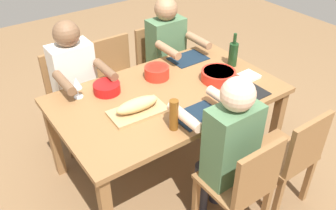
% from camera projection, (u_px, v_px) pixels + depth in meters
% --- Properties ---
extents(ground_plane, '(8.00, 8.00, 0.00)m').
position_uv_depth(ground_plane, '(168.00, 164.00, 3.13)').
color(ground_plane, brown).
extents(dining_table, '(1.70, 1.03, 0.74)m').
position_uv_depth(dining_table, '(168.00, 102.00, 2.76)').
color(dining_table, olive).
rests_on(dining_table, ground_plane).
extents(chair_near_left, '(0.40, 0.40, 0.85)m').
position_uv_depth(chair_near_left, '(158.00, 64.00, 3.64)').
color(chair_near_left, olive).
rests_on(chair_near_left, ground_plane).
extents(diner_near_left, '(0.41, 0.53, 1.20)m').
position_uv_depth(diner_near_left, '(169.00, 51.00, 3.40)').
color(diner_near_left, '#2D2D38').
rests_on(diner_near_left, ground_plane).
extents(chair_far_center, '(0.40, 0.40, 0.85)m').
position_uv_depth(chair_far_center, '(243.00, 184.00, 2.30)').
color(chair_far_center, olive).
rests_on(chair_far_center, ground_plane).
extents(diner_far_center, '(0.41, 0.53, 1.20)m').
position_uv_depth(diner_far_center, '(226.00, 143.00, 2.30)').
color(diner_far_center, '#2D2D38').
rests_on(diner_far_center, ground_plane).
extents(chair_near_right, '(0.40, 0.40, 0.85)m').
position_uv_depth(chair_near_right, '(71.00, 92.00, 3.20)').
color(chair_near_right, olive).
rests_on(chair_near_right, ground_plane).
extents(diner_near_right, '(0.41, 0.53, 1.20)m').
position_uv_depth(diner_near_right, '(76.00, 80.00, 2.95)').
color(diner_near_right, '#2D2D38').
rests_on(diner_near_right, ground_plane).
extents(chair_near_center, '(0.40, 0.40, 0.85)m').
position_uv_depth(chair_near_center, '(118.00, 77.00, 3.42)').
color(chair_near_center, olive).
rests_on(chair_near_center, ground_plane).
extents(chair_far_left, '(0.40, 0.40, 0.85)m').
position_uv_depth(chair_far_left, '(291.00, 155.00, 2.52)').
color(chair_far_left, olive).
rests_on(chair_far_left, ground_plane).
extents(serving_bowl_greens, '(0.20, 0.20, 0.10)m').
position_uv_depth(serving_bowl_greens, '(157.00, 71.00, 2.87)').
color(serving_bowl_greens, red).
rests_on(serving_bowl_greens, dining_table).
extents(serving_bowl_fruit, '(0.20, 0.20, 0.08)m').
position_uv_depth(serving_bowl_fruit, '(107.00, 87.00, 2.70)').
color(serving_bowl_fruit, red).
rests_on(serving_bowl_fruit, dining_table).
extents(serving_bowl_pasta, '(0.27, 0.27, 0.08)m').
position_uv_depth(serving_bowl_pasta, '(218.00, 75.00, 2.84)').
color(serving_bowl_pasta, red).
rests_on(serving_bowl_pasta, dining_table).
extents(cutting_board, '(0.41, 0.24, 0.02)m').
position_uv_depth(cutting_board, '(138.00, 111.00, 2.50)').
color(cutting_board, tan).
rests_on(cutting_board, dining_table).
extents(bread_loaf, '(0.32, 0.12, 0.09)m').
position_uv_depth(bread_loaf, '(137.00, 105.00, 2.47)').
color(bread_loaf, tan).
rests_on(bread_loaf, cutting_board).
extents(wine_bottle, '(0.08, 0.08, 0.29)m').
position_uv_depth(wine_bottle, '(233.00, 54.00, 3.01)').
color(wine_bottle, '#193819').
rests_on(wine_bottle, dining_table).
extents(beer_bottle, '(0.06, 0.06, 0.22)m').
position_uv_depth(beer_bottle, '(174.00, 115.00, 2.29)').
color(beer_bottle, brown).
rests_on(beer_bottle, dining_table).
extents(wine_glass, '(0.08, 0.08, 0.17)m').
position_uv_depth(wine_glass, '(76.00, 84.00, 2.60)').
color(wine_glass, silver).
rests_on(wine_glass, dining_table).
extents(placemat_near_left, '(0.32, 0.23, 0.01)m').
position_uv_depth(placemat_near_left, '(188.00, 59.00, 3.17)').
color(placemat_near_left, '#142333').
rests_on(placemat_near_left, dining_table).
extents(placemat_far_center, '(0.32, 0.23, 0.01)m').
position_uv_depth(placemat_far_center, '(197.00, 115.00, 2.47)').
color(placemat_far_center, '#142333').
rests_on(placemat_far_center, dining_table).
extents(placemat_far_left, '(0.32, 0.23, 0.01)m').
position_uv_depth(placemat_far_left, '(246.00, 94.00, 2.70)').
color(placemat_far_left, black).
rests_on(placemat_far_left, dining_table).
extents(napkin_stack, '(0.14, 0.14, 0.02)m').
position_uv_depth(napkin_stack, '(249.00, 76.00, 2.90)').
color(napkin_stack, white).
rests_on(napkin_stack, dining_table).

